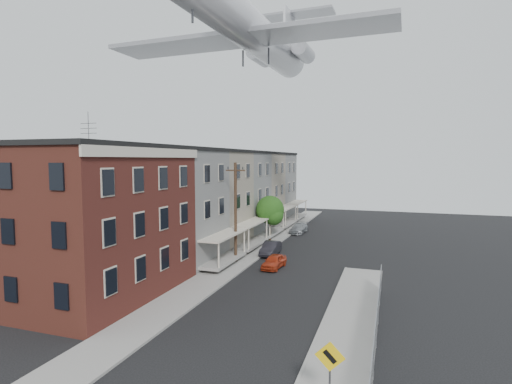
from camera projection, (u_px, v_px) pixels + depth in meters
ground at (202, 375)px, 17.18m from camera, size 120.00×120.00×0.00m
sidewalk_left at (258, 248)px, 41.58m from camera, size 3.00×62.00×0.12m
sidewalk_right at (347, 334)px, 21.07m from camera, size 3.00×26.00×0.12m
curb_left at (271, 249)px, 41.12m from camera, size 0.15×62.00×0.14m
curb_right at (320, 330)px, 21.53m from camera, size 0.15×26.00×0.14m
corner_building at (89, 220)px, 27.22m from camera, size 10.31×12.30×12.15m
row_house_a at (164, 205)px, 36.17m from camera, size 11.98×7.00×10.30m
row_house_b at (199, 198)px, 42.78m from camera, size 11.98×7.00×10.30m
row_house_c at (225, 193)px, 49.38m from camera, size 11.98×7.00×10.30m
row_house_d at (245, 189)px, 55.99m from camera, size 11.98×7.00×10.30m
row_house_e at (260, 186)px, 62.59m from camera, size 11.98×7.00×10.30m
chainlink_fence at (376, 328)px, 19.57m from camera, size 0.06×18.06×1.90m
warning_sign at (330, 366)px, 14.26m from camera, size 1.10×0.11×2.80m
utility_pole at (236, 211)px, 35.58m from camera, size 1.80×0.26×9.00m
street_tree at (271, 211)px, 44.94m from camera, size 3.22×3.20×5.20m
car_near at (274, 261)px, 34.03m from camera, size 1.64×3.51×1.16m
car_mid at (271, 248)px, 38.79m from camera, size 1.46×3.95×1.29m
car_far at (299, 228)px, 50.31m from camera, size 1.91×4.21×1.20m
airplane at (254, 33)px, 39.47m from camera, size 27.74×31.67×9.20m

